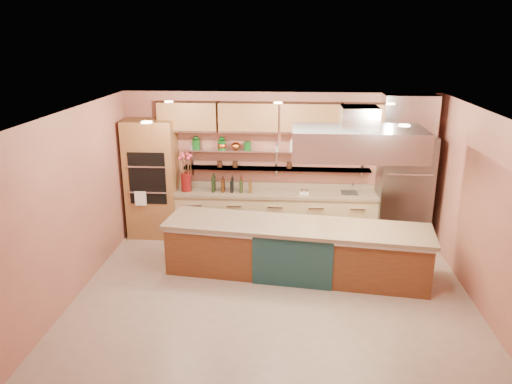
# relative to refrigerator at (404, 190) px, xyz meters

# --- Properties ---
(floor) EXTENTS (6.00, 5.00, 0.02)m
(floor) POSITION_rel_refrigerator_xyz_m (-2.35, -2.14, -1.06)
(floor) COLOR gray
(floor) RESTS_ON ground
(ceiling) EXTENTS (6.00, 5.00, 0.02)m
(ceiling) POSITION_rel_refrigerator_xyz_m (-2.35, -2.14, 1.75)
(ceiling) COLOR black
(ceiling) RESTS_ON wall_back
(wall_back) EXTENTS (6.00, 0.04, 2.80)m
(wall_back) POSITION_rel_refrigerator_xyz_m (-2.35, 0.36, 0.35)
(wall_back) COLOR #A6614E
(wall_back) RESTS_ON floor
(wall_front) EXTENTS (6.00, 0.04, 2.80)m
(wall_front) POSITION_rel_refrigerator_xyz_m (-2.35, -4.64, 0.35)
(wall_front) COLOR #A6614E
(wall_front) RESTS_ON floor
(wall_left) EXTENTS (0.04, 5.00, 2.80)m
(wall_left) POSITION_rel_refrigerator_xyz_m (-5.35, -2.14, 0.35)
(wall_left) COLOR #A6614E
(wall_left) RESTS_ON floor
(wall_right) EXTENTS (0.04, 5.00, 2.80)m
(wall_right) POSITION_rel_refrigerator_xyz_m (0.65, -2.14, 0.35)
(wall_right) COLOR #A6614E
(wall_right) RESTS_ON floor
(oven_stack) EXTENTS (0.95, 0.64, 2.30)m
(oven_stack) POSITION_rel_refrigerator_xyz_m (-4.80, 0.04, 0.10)
(oven_stack) COLOR #956136
(oven_stack) RESTS_ON floor
(refrigerator) EXTENTS (0.95, 0.72, 2.10)m
(refrigerator) POSITION_rel_refrigerator_xyz_m (0.00, 0.00, 0.00)
(refrigerator) COLOR slate
(refrigerator) RESTS_ON floor
(back_counter) EXTENTS (3.84, 0.64, 0.93)m
(back_counter) POSITION_rel_refrigerator_xyz_m (-2.40, 0.06, -0.58)
(back_counter) COLOR tan
(back_counter) RESTS_ON floor
(wall_shelf_lower) EXTENTS (3.60, 0.26, 0.03)m
(wall_shelf_lower) POSITION_rel_refrigerator_xyz_m (-2.40, 0.23, 0.30)
(wall_shelf_lower) COLOR silver
(wall_shelf_lower) RESTS_ON wall_back
(wall_shelf_upper) EXTENTS (3.60, 0.26, 0.03)m
(wall_shelf_upper) POSITION_rel_refrigerator_xyz_m (-2.40, 0.23, 0.65)
(wall_shelf_upper) COLOR silver
(wall_shelf_upper) RESTS_ON wall_back
(upper_cabinets) EXTENTS (4.60, 0.36, 0.55)m
(upper_cabinets) POSITION_rel_refrigerator_xyz_m (-2.35, 0.18, 1.30)
(upper_cabinets) COLOR #956136
(upper_cabinets) RESTS_ON wall_back
(range_hood) EXTENTS (2.00, 1.00, 0.45)m
(range_hood) POSITION_rel_refrigerator_xyz_m (-1.11, -1.52, 1.20)
(range_hood) COLOR silver
(range_hood) RESTS_ON ceiling
(ceiling_downlights) EXTENTS (4.00, 2.80, 0.02)m
(ceiling_downlights) POSITION_rel_refrigerator_xyz_m (-2.35, -1.94, 1.72)
(ceiling_downlights) COLOR #FFE5A5
(ceiling_downlights) RESTS_ON ceiling
(island) EXTENTS (4.31, 1.45, 0.88)m
(island) POSITION_rel_refrigerator_xyz_m (-2.01, -1.52, -0.61)
(island) COLOR brown
(island) RESTS_ON floor
(flower_vase) EXTENTS (0.22, 0.22, 0.35)m
(flower_vase) POSITION_rel_refrigerator_xyz_m (-4.13, 0.01, 0.06)
(flower_vase) COLOR #5E0E0E
(flower_vase) RESTS_ON back_counter
(oil_bottle_cluster) EXTENTS (0.86, 0.54, 0.27)m
(oil_bottle_cluster) POSITION_rel_refrigerator_xyz_m (-3.24, 0.01, 0.01)
(oil_bottle_cluster) COLOR black
(oil_bottle_cluster) RESTS_ON back_counter
(kitchen_scale) EXTENTS (0.20, 0.18, 0.10)m
(kitchen_scale) POSITION_rel_refrigerator_xyz_m (-1.85, 0.01, -0.07)
(kitchen_scale) COLOR white
(kitchen_scale) RESTS_ON back_counter
(bar_faucet) EXTENTS (0.04, 0.04, 0.20)m
(bar_faucet) POSITION_rel_refrigerator_xyz_m (-0.94, 0.11, -0.02)
(bar_faucet) COLOR silver
(bar_faucet) RESTS_ON back_counter
(copper_kettle) EXTENTS (0.19, 0.19, 0.14)m
(copper_kettle) POSITION_rel_refrigerator_xyz_m (-3.18, 0.23, 0.74)
(copper_kettle) COLOR #CD662F
(copper_kettle) RESTS_ON wall_shelf_upper
(green_canister) EXTENTS (0.16, 0.16, 0.16)m
(green_canister) POSITION_rel_refrigerator_xyz_m (-2.96, 0.23, 0.74)
(green_canister) COLOR #0F4715
(green_canister) RESTS_ON wall_shelf_upper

